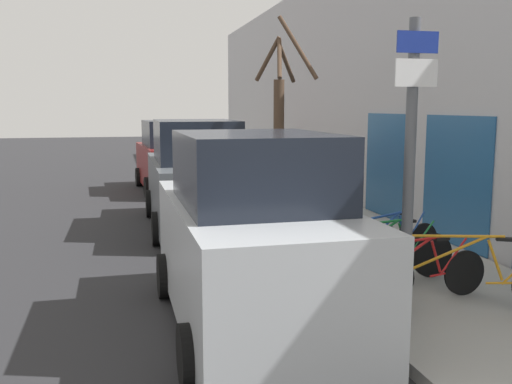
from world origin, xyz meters
TOP-DOWN VIEW (x-y plane):
  - ground_plane at (0.00, 11.20)m, footprint 80.00×80.00m
  - sidewalk_curb at (2.60, 14.00)m, footprint 3.20×32.00m
  - building_facade at (4.35, 13.89)m, footprint 0.23×32.00m
  - signpost at (1.41, 4.46)m, footprint 0.50×0.14m
  - bicycle_0 at (2.39, 4.81)m, footprint 2.30×1.21m
  - bicycle_1 at (1.97, 5.22)m, footprint 2.15×0.44m
  - bicycle_2 at (1.51, 5.63)m, footprint 1.94×1.23m
  - bicycle_3 at (1.91, 6.06)m, footprint 2.34×0.44m
  - bicycle_4 at (2.21, 6.52)m, footprint 2.19×0.84m
  - parked_car_0 at (-0.22, 5.19)m, footprint 2.10×4.35m
  - parked_car_1 at (-0.12, 11.13)m, footprint 2.11×4.81m
  - parked_car_2 at (-0.16, 17.00)m, footprint 2.13×4.36m
  - pedestrian_near at (2.50, 11.27)m, footprint 0.47×0.40m
  - street_tree at (1.33, 9.46)m, footprint 1.03×1.30m

SIDE VIEW (x-z plane):
  - ground_plane at x=0.00m, z-range 0.00..0.00m
  - sidewalk_curb at x=2.60m, z-range 0.00..0.15m
  - bicycle_1 at x=1.97m, z-range 0.09..0.94m
  - bicycle_2 at x=1.51m, z-range 0.09..0.98m
  - bicycle_3 at x=1.91m, z-range 0.08..1.01m
  - bicycle_4 at x=2.21m, z-range 0.08..1.01m
  - bicycle_0 at x=2.39m, z-range 0.08..1.05m
  - parked_car_2 at x=-0.16m, z-range -0.10..2.15m
  - parked_car_0 at x=-0.22m, z-range -0.10..2.28m
  - parked_car_1 at x=-0.12m, z-range -0.11..2.28m
  - pedestrian_near at x=2.50m, z-range 0.29..2.10m
  - signpost at x=1.41m, z-range 0.26..3.74m
  - street_tree at x=1.33m, z-range -0.08..4.16m
  - building_facade at x=4.35m, z-range -0.03..6.47m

